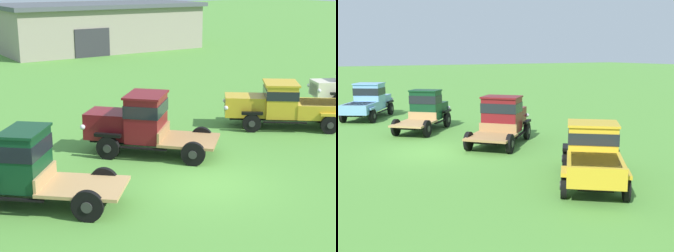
% 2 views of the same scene
% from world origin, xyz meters
% --- Properties ---
extents(ground_plane, '(240.00, 240.00, 0.00)m').
position_xyz_m(ground_plane, '(0.00, 0.00, 0.00)').
color(ground_plane, '#518E38').
extents(farm_shed, '(18.47, 9.09, 4.30)m').
position_xyz_m(farm_shed, '(11.47, 32.09, 2.17)').
color(farm_shed, gray).
rests_on(farm_shed, ground).
extents(vintage_truck_second_in_line, '(4.84, 4.48, 2.31)m').
position_xyz_m(vintage_truck_second_in_line, '(-5.53, 1.61, 1.17)').
color(vintage_truck_second_in_line, black).
rests_on(vintage_truck_second_in_line, ground).
extents(vintage_truck_midrow_center, '(4.83, 4.84, 2.32)m').
position_xyz_m(vintage_truck_midrow_center, '(-0.34, 3.84, 1.22)').
color(vintage_truck_midrow_center, black).
rests_on(vintage_truck_midrow_center, ground).
extents(vintage_truck_far_side, '(5.18, 4.48, 2.05)m').
position_xyz_m(vintage_truck_far_side, '(6.80, 3.48, 1.06)').
color(vintage_truck_far_side, black).
rests_on(vintage_truck_far_side, ground).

